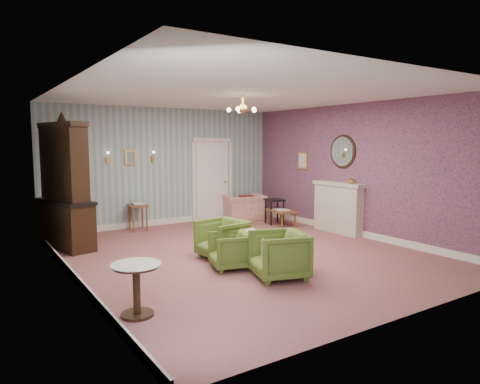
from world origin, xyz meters
TOP-DOWN VIEW (x-y plane):
  - floor at (0.00, 0.00)m, footprint 7.00×7.00m
  - ceiling at (0.00, 0.00)m, footprint 7.00×7.00m
  - wall_back at (0.00, 3.50)m, footprint 6.00×0.00m
  - wall_front at (0.00, -3.50)m, footprint 6.00×0.00m
  - wall_left at (-3.00, 0.00)m, footprint 0.00×7.00m
  - wall_right at (3.00, 0.00)m, footprint 0.00×7.00m
  - wall_right_floral at (2.98, 0.00)m, footprint 0.00×7.00m
  - door at (1.30, 3.46)m, footprint 1.12×0.12m
  - olive_chair_a at (-0.35, -1.52)m, footprint 0.92×0.95m
  - olive_chair_b at (-0.69, -0.69)m, footprint 0.74×0.77m
  - olive_chair_c at (-0.48, -0.08)m, footprint 0.79×0.83m
  - sofa_chintz at (0.02, -0.45)m, footprint 0.72×2.00m
  - wingback_chair at (2.03, 3.01)m, footprint 1.13×0.85m
  - dresser at (-2.65, 2.27)m, footprint 0.91×1.64m
  - fireplace at (2.86, 0.40)m, footprint 0.30×1.40m
  - mantel_vase at (2.84, 0.00)m, footprint 0.15×0.15m
  - oval_mirror at (2.96, 0.40)m, footprint 0.04×0.76m
  - framed_print at (2.97, 1.75)m, footprint 0.04×0.34m
  - coffee_table at (2.26, 1.70)m, footprint 0.55×0.86m
  - side_table_black at (2.28, 2.01)m, footprint 0.50×0.50m
  - pedestal_table at (-2.65, -1.75)m, footprint 0.68×0.68m
  - nesting_table at (-0.87, 3.15)m, footprint 0.45×0.55m
  - gilt_mirror_back at (-0.90, 3.46)m, footprint 0.28×0.06m
  - sconce_left at (-1.45, 3.44)m, footprint 0.16×0.12m
  - sconce_right at (-0.35, 3.44)m, footprint 0.16×0.12m
  - chandelier at (0.00, 0.00)m, footprint 0.56×0.56m
  - burgundy_cushion at (1.98, 2.86)m, footprint 0.41×0.28m

SIDE VIEW (x-z plane):
  - floor at x=0.00m, z-range 0.00..0.00m
  - coffee_table at x=2.26m, z-range 0.00..0.41m
  - side_table_black at x=2.28m, z-range 0.00..0.63m
  - pedestal_table at x=-2.65m, z-range 0.00..0.64m
  - olive_chair_b at x=-0.69m, z-range 0.00..0.65m
  - nesting_table at x=-0.87m, z-range 0.00..0.66m
  - olive_chair_c at x=-0.48m, z-range 0.00..0.76m
  - sofa_chintz at x=0.02m, z-range 0.00..0.77m
  - olive_chair_a at x=-0.35m, z-range 0.00..0.79m
  - wingback_chair at x=2.03m, z-range 0.00..0.89m
  - burgundy_cushion at x=1.98m, z-range 0.28..0.68m
  - fireplace at x=2.86m, z-range 0.00..1.16m
  - door at x=1.30m, z-range 0.00..2.16m
  - mantel_vase at x=2.84m, z-range 1.16..1.31m
  - dresser at x=-2.65m, z-range 0.00..2.58m
  - wall_back at x=0.00m, z-range -1.55..4.45m
  - wall_front at x=0.00m, z-range -1.55..4.45m
  - wall_left at x=-3.00m, z-range -2.05..4.95m
  - wall_right at x=3.00m, z-range -2.05..4.95m
  - wall_right_floral at x=2.98m, z-range -2.05..4.95m
  - framed_print at x=2.97m, z-range 1.39..1.81m
  - gilt_mirror_back at x=-0.90m, z-range 1.52..1.88m
  - sconce_left at x=-1.45m, z-range 1.55..1.85m
  - sconce_right at x=-0.35m, z-range 1.55..1.85m
  - oval_mirror at x=2.96m, z-range 1.43..2.27m
  - chandelier at x=0.00m, z-range 2.45..2.81m
  - ceiling at x=0.00m, z-range 2.90..2.90m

